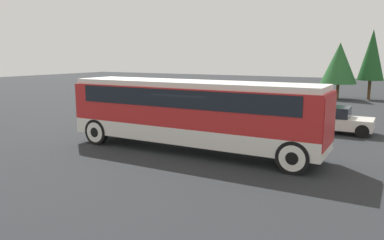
{
  "coord_description": "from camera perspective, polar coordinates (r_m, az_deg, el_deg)",
  "views": [
    {
      "loc": [
        7.61,
        -13.55,
        4.0
      ],
      "look_at": [
        0.0,
        0.0,
        1.34
      ],
      "focal_mm": 35.0,
      "sensor_mm": 36.0,
      "label": 1
    }
  ],
  "objects": [
    {
      "name": "ground_plane",
      "position": [
        16.05,
        0.0,
        -4.72
      ],
      "size": [
        120.0,
        120.0,
        0.0
      ],
      "primitive_type": "plane",
      "color": "#26282B"
    },
    {
      "name": "parked_car_near",
      "position": [
        21.68,
        8.06,
        0.77
      ],
      "size": [
        4.43,
        1.91,
        1.31
      ],
      "color": "black",
      "rests_on": "ground_plane"
    },
    {
      "name": "tour_bus",
      "position": [
        15.65,
        0.31,
        1.68
      ],
      "size": [
        11.04,
        2.5,
        2.98
      ],
      "color": "silver",
      "rests_on": "ground_plane"
    },
    {
      "name": "parked_car_mid",
      "position": [
        21.24,
        20.27,
        0.12
      ],
      "size": [
        4.18,
        1.83,
        1.37
      ],
      "color": "silver",
      "rests_on": "ground_plane"
    },
    {
      "name": "tree_center",
      "position": [
        38.56,
        25.73,
        8.91
      ],
      "size": [
        2.32,
        2.32,
        6.43
      ],
      "color": "brown",
      "rests_on": "ground_plane"
    },
    {
      "name": "tree_left",
      "position": [
        37.79,
        21.53,
        8.06
      ],
      "size": [
        3.26,
        3.26,
        5.25
      ],
      "color": "brown",
      "rests_on": "ground_plane"
    }
  ]
}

